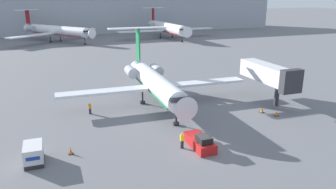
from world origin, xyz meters
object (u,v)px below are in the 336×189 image
object	(u,v)px
airplane_parked_far_right	(167,28)
jet_bridge	(269,74)
airplane_main	(155,82)
worker_near_tug	(182,140)
pushback_tug	(200,142)
traffic_cone_left	(71,151)
worker_by_wing	(90,108)
traffic_cone_mid	(276,114)
luggage_cart	(34,154)
traffic_cone_right	(262,110)
airplane_parked_far_left	(56,31)

from	to	relation	value
airplane_parked_far_right	jet_bridge	size ratio (longest dim) A/B	3.33
airplane_main	worker_near_tug	world-z (taller)	airplane_main
pushback_tug	airplane_parked_far_right	world-z (taller)	airplane_parked_far_right
jet_bridge	traffic_cone_left	bearing A→B (deg)	-165.89
traffic_cone_left	airplane_main	bearing A→B (deg)	43.31
worker_near_tug	worker_by_wing	xyz separation A→B (m)	(-8.07, 14.41, -0.11)
airplane_parked_far_right	worker_by_wing	bearing A→B (deg)	-117.57
airplane_main	jet_bridge	xyz separation A→B (m)	(16.77, -5.23, 1.03)
traffic_cone_left	worker_by_wing	bearing A→B (deg)	73.11
airplane_main	traffic_cone_mid	distance (m)	18.14
airplane_main	worker_near_tug	distance (m)	15.96
luggage_cart	worker_by_wing	xyz separation A→B (m)	(7.11, 12.27, -0.12)
airplane_main	worker_near_tug	xyz separation A→B (m)	(-2.06, -15.64, -2.45)
traffic_cone_left	jet_bridge	xyz separation A→B (m)	(30.43, 7.65, 4.07)
traffic_cone_right	airplane_parked_far_right	world-z (taller)	airplane_parked_far_right
worker_near_tug	airplane_parked_far_right	size ratio (longest dim) A/B	0.05
traffic_cone_right	airplane_parked_far_right	bearing A→B (deg)	79.18
traffic_cone_right	traffic_cone_mid	size ratio (longest dim) A/B	0.98
worker_near_tug	traffic_cone_right	distance (m)	16.43
traffic_cone_right	traffic_cone_mid	bearing A→B (deg)	-59.29
airplane_main	worker_near_tug	size ratio (longest dim) A/B	15.99
worker_by_wing	worker_near_tug	bearing A→B (deg)	-60.75
traffic_cone_mid	worker_near_tug	bearing A→B (deg)	-163.93
airplane_main	traffic_cone_right	world-z (taller)	airplane_main
airplane_parked_far_right	luggage_cart	bearing A→B (deg)	-117.93
pushback_tug	luggage_cart	world-z (taller)	luggage_cart
traffic_cone_mid	jet_bridge	xyz separation A→B (m)	(2.66, 5.75, 4.11)
worker_by_wing	airplane_parked_far_left	world-z (taller)	airplane_parked_far_left
traffic_cone_left	airplane_parked_far_right	world-z (taller)	airplane_parked_far_right
traffic_cone_right	jet_bridge	world-z (taller)	jet_bridge
airplane_parked_far_right	airplane_parked_far_left	bearing A→B (deg)	174.47
airplane_main	airplane_parked_far_left	world-z (taller)	airplane_parked_far_left
pushback_tug	worker_near_tug	world-z (taller)	worker_near_tug
pushback_tug	traffic_cone_mid	distance (m)	15.13
airplane_main	traffic_cone_right	bearing A→B (deg)	-35.13
luggage_cart	airplane_parked_far_right	world-z (taller)	airplane_parked_far_right
worker_near_tug	traffic_cone_left	world-z (taller)	worker_near_tug
pushback_tug	traffic_cone_mid	bearing A→B (deg)	19.87
worker_near_tug	airplane_parked_far_left	distance (m)	93.38
worker_by_wing	airplane_parked_far_right	distance (m)	84.16
worker_near_tug	airplane_parked_far_left	xyz separation A→B (m)	(-9.40, 92.86, 2.94)
pushback_tug	worker_near_tug	bearing A→B (deg)	165.88
pushback_tug	traffic_cone_mid	size ratio (longest dim) A/B	6.88
luggage_cart	worker_by_wing	bearing A→B (deg)	59.90
airplane_main	worker_near_tug	bearing A→B (deg)	-97.49
worker_near_tug	traffic_cone_mid	bearing A→B (deg)	16.07
jet_bridge	pushback_tug	bearing A→B (deg)	-147.16
airplane_parked_far_left	luggage_cart	bearing A→B (deg)	-93.65
pushback_tug	worker_by_wing	distance (m)	17.94
traffic_cone_right	luggage_cart	bearing A→B (deg)	-171.86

